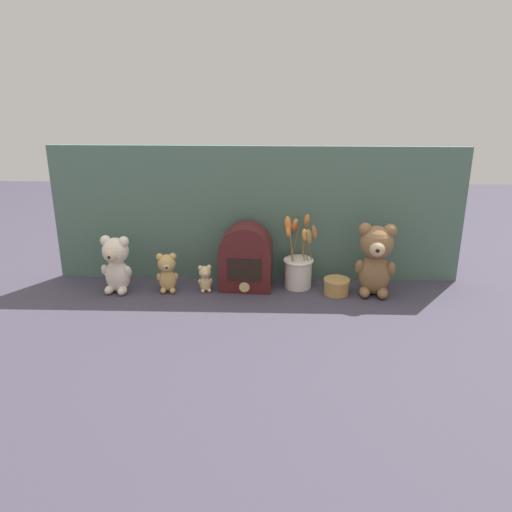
# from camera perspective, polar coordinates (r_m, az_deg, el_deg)

# --- Properties ---
(ground_plane) EXTENTS (4.00, 4.00, 0.00)m
(ground_plane) POSITION_cam_1_polar(r_m,az_deg,el_deg) (2.13, -0.02, -4.05)
(ground_plane) COLOR #3D3847
(backdrop_wall) EXTENTS (1.65, 0.02, 0.55)m
(backdrop_wall) POSITION_cam_1_polar(r_m,az_deg,el_deg) (2.19, 0.13, 4.37)
(backdrop_wall) COLOR #4C6B5B
(backdrop_wall) RESTS_ON ground
(teddy_bear_large) EXTENTS (0.16, 0.15, 0.29)m
(teddy_bear_large) POSITION_cam_1_polar(r_m,az_deg,el_deg) (2.12, 12.49, -0.23)
(teddy_bear_large) COLOR olive
(teddy_bear_large) RESTS_ON ground
(teddy_bear_medium) EXTENTS (0.13, 0.12, 0.23)m
(teddy_bear_medium) POSITION_cam_1_polar(r_m,az_deg,el_deg) (2.18, -14.50, -0.73)
(teddy_bear_medium) COLOR beige
(teddy_bear_medium) RESTS_ON ground
(teddy_bear_small) EXTENTS (0.09, 0.08, 0.16)m
(teddy_bear_small) POSITION_cam_1_polar(r_m,az_deg,el_deg) (2.15, -9.34, -1.63)
(teddy_bear_small) COLOR tan
(teddy_bear_small) RESTS_ON ground
(teddy_bear_tiny) EXTENTS (0.06, 0.06, 0.11)m
(teddy_bear_tiny) POSITION_cam_1_polar(r_m,az_deg,el_deg) (2.14, -5.37, -2.29)
(teddy_bear_tiny) COLOR #DBBC84
(teddy_bear_tiny) RESTS_ON ground
(flower_vase) EXTENTS (0.14, 0.13, 0.30)m
(flower_vase) POSITION_cam_1_polar(r_m,az_deg,el_deg) (2.17, 4.48, -1.11)
(flower_vase) COLOR silver
(flower_vase) RESTS_ON ground
(vintage_radio) EXTENTS (0.21, 0.14, 0.27)m
(vintage_radio) POSITION_cam_1_polar(r_m,az_deg,el_deg) (2.14, -1.07, -0.24)
(vintage_radio) COLOR #4C1919
(vintage_radio) RESTS_ON ground
(decorative_tin_tall) EXTENTS (0.10, 0.10, 0.06)m
(decorative_tin_tall) POSITION_cam_1_polar(r_m,az_deg,el_deg) (2.15, 8.46, -3.17)
(decorative_tin_tall) COLOR tan
(decorative_tin_tall) RESTS_ON ground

